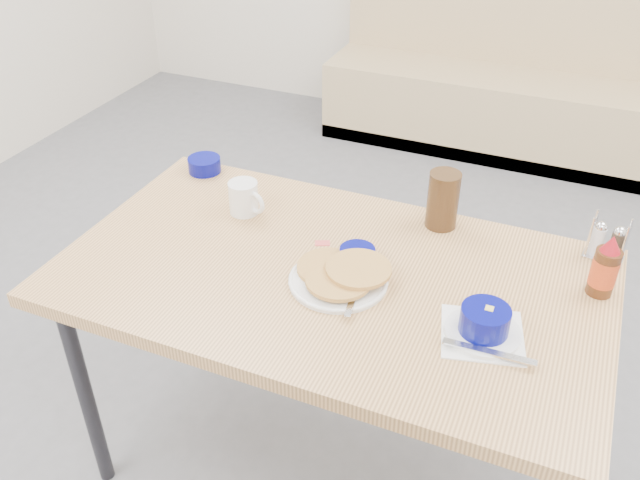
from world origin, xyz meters
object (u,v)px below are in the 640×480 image
at_px(pancake_plate, 340,276).
at_px(amber_tumbler, 443,200).
at_px(butter_bowl, 357,256).
at_px(creamer_bowl, 204,165).
at_px(syrup_bottle, 605,269).
at_px(dining_table, 331,290).
at_px(booth_bench, 497,86).
at_px(grits_setting, 484,324).
at_px(condiment_caddy, 606,244).
at_px(coffee_mug, 245,198).

relative_size(pancake_plate, amber_tumbler, 1.56).
height_order(pancake_plate, butter_bowl, pancake_plate).
relative_size(creamer_bowl, syrup_bottle, 0.63).
bearing_deg(pancake_plate, syrup_bottle, 19.26).
xyz_separation_m(dining_table, syrup_bottle, (0.64, 0.18, 0.13)).
relative_size(booth_bench, pancake_plate, 7.37).
distance_m(creamer_bowl, syrup_bottle, 1.23).
xyz_separation_m(grits_setting, amber_tumbler, (-0.21, 0.41, 0.05)).
bearing_deg(booth_bench, condiment_caddy, -73.74).
height_order(grits_setting, butter_bowl, grits_setting).
xyz_separation_m(booth_bench, creamer_bowl, (-0.58, -2.19, 0.43)).
height_order(grits_setting, amber_tumbler, amber_tumbler).
bearing_deg(butter_bowl, coffee_mug, 164.88).
bearing_deg(creamer_bowl, butter_bowl, -23.75).
bearing_deg(booth_bench, creamer_bowl, -104.79).
height_order(dining_table, pancake_plate, pancake_plate).
xyz_separation_m(butter_bowl, syrup_bottle, (0.59, 0.11, 0.05)).
distance_m(butter_bowl, condiment_caddy, 0.65).
bearing_deg(condiment_caddy, booth_bench, 113.67).
bearing_deg(creamer_bowl, pancake_plate, -31.08).
distance_m(booth_bench, grits_setting, 2.69).
bearing_deg(pancake_plate, amber_tumbler, 65.32).
bearing_deg(creamer_bowl, booth_bench, 75.21).
bearing_deg(grits_setting, condiment_caddy, 61.83).
height_order(coffee_mug, amber_tumbler, amber_tumbler).
xyz_separation_m(coffee_mug, syrup_bottle, (0.98, 0.01, 0.02)).
bearing_deg(condiment_caddy, butter_bowl, -147.60).
bearing_deg(coffee_mug, condiment_caddy, 9.93).
relative_size(amber_tumbler, condiment_caddy, 1.37).
height_order(booth_bench, grits_setting, booth_bench).
bearing_deg(dining_table, creamer_bowl, 149.59).
relative_size(amber_tumbler, syrup_bottle, 0.99).
bearing_deg(booth_bench, syrup_bottle, -74.80).
bearing_deg(booth_bench, pancake_plate, -89.14).
xyz_separation_m(creamer_bowl, condiment_caddy, (1.22, 0.00, 0.02)).
height_order(creamer_bowl, butter_bowl, creamer_bowl).
relative_size(dining_table, creamer_bowl, 13.39).
relative_size(creamer_bowl, butter_bowl, 1.12).
xyz_separation_m(coffee_mug, condiment_caddy, (0.98, 0.17, -0.01)).
xyz_separation_m(dining_table, condiment_caddy, (0.64, 0.34, 0.10)).
bearing_deg(pancake_plate, condiment_caddy, 31.76).
bearing_deg(pancake_plate, butter_bowl, 84.40).
relative_size(booth_bench, dining_table, 1.36).
bearing_deg(booth_bench, dining_table, -90.00).
bearing_deg(creamer_bowl, grits_setting, -23.52).
xyz_separation_m(pancake_plate, coffee_mug, (-0.38, 0.20, 0.03)).
bearing_deg(coffee_mug, creamer_bowl, 144.51).
bearing_deg(dining_table, condiment_caddy, 27.98).
height_order(pancake_plate, syrup_bottle, syrup_bottle).
distance_m(coffee_mug, condiment_caddy, 0.99).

